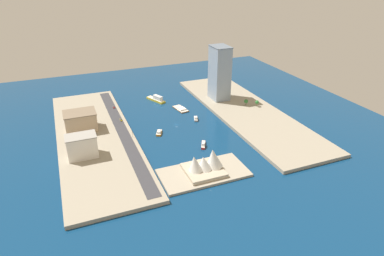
% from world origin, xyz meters
% --- Properties ---
extents(ground_plane, '(440.00, 440.00, 0.00)m').
position_xyz_m(ground_plane, '(0.00, 0.00, 0.00)').
color(ground_plane, navy).
extents(quay_west, '(70.00, 240.00, 3.21)m').
position_xyz_m(quay_west, '(-83.02, 0.00, 1.60)').
color(quay_west, '#9E937F').
rests_on(quay_west, ground_plane).
extents(quay_east, '(70.00, 240.00, 3.21)m').
position_xyz_m(quay_east, '(83.02, 0.00, 1.60)').
color(quay_east, '#9E937F').
rests_on(quay_east, ground_plane).
extents(peninsula_point, '(70.57, 36.18, 2.00)m').
position_xyz_m(peninsula_point, '(10.73, 94.77, 1.00)').
color(peninsula_point, '#A89E89').
rests_on(peninsula_point, ground_plane).
extents(road_strip, '(10.80, 228.00, 0.15)m').
position_xyz_m(road_strip, '(56.87, 0.00, 3.28)').
color(road_strip, '#38383D').
rests_on(road_strip, quay_east).
extents(tugboat_red, '(9.47, 15.48, 4.51)m').
position_xyz_m(tugboat_red, '(-7.62, 52.69, 1.59)').
color(tugboat_red, red).
rests_on(tugboat_red, ground_plane).
extents(water_taxi_orange, '(9.30, 13.70, 3.71)m').
position_xyz_m(water_taxi_orange, '(23.08, 13.59, 1.38)').
color(water_taxi_orange, orange).
rests_on(water_taxi_orange, ground_plane).
extents(ferry_yellow_fast, '(17.67, 28.76, 7.56)m').
position_xyz_m(ferry_yellow_fast, '(0.29, -71.47, 2.65)').
color(ferry_yellow_fast, yellow).
rests_on(ferry_yellow_fast, ground_plane).
extents(yacht_sleek_gray, '(7.70, 13.59, 4.08)m').
position_xyz_m(yacht_sleek_gray, '(-23.45, -3.24, 1.41)').
color(yacht_sleek_gray, '#999EA3').
rests_on(yacht_sleek_gray, ground_plane).
extents(barge_flat_brown, '(13.37, 24.42, 2.79)m').
position_xyz_m(barge_flat_brown, '(-17.92, -35.17, 1.04)').
color(barge_flat_brown, brown).
rests_on(barge_flat_brown, ground_plane).
extents(tower_tall_glass, '(19.59, 26.26, 63.65)m').
position_xyz_m(tower_tall_glass, '(-70.96, -44.22, 35.07)').
color(tower_tall_glass, '#8C9EB2').
rests_on(tower_tall_glass, quay_west).
extents(apartment_midrise_tan, '(30.75, 23.82, 18.89)m').
position_xyz_m(apartment_midrise_tan, '(93.49, -17.85, 12.68)').
color(apartment_midrise_tan, tan).
rests_on(apartment_midrise_tan, quay_east).
extents(hotel_broad_white, '(25.42, 16.27, 20.09)m').
position_xyz_m(hotel_broad_white, '(97.45, 35.87, 13.29)').
color(hotel_broad_white, silver).
rests_on(hotel_broad_white, quay_east).
extents(taxi_yellow_cab, '(1.96, 4.63, 1.56)m').
position_xyz_m(taxi_yellow_cab, '(53.05, -24.01, 4.14)').
color(taxi_yellow_cab, black).
rests_on(taxi_yellow_cab, road_strip).
extents(pickup_red, '(2.12, 4.47, 1.55)m').
position_xyz_m(pickup_red, '(53.74, -61.63, 4.13)').
color(pickup_red, black).
rests_on(pickup_red, road_strip).
extents(traffic_light_waterfront, '(0.36, 0.36, 6.50)m').
position_xyz_m(traffic_light_waterfront, '(50.17, 17.30, 7.55)').
color(traffic_light_waterfront, black).
rests_on(traffic_light_waterfront, quay_east).
extents(opera_landmark, '(30.93, 29.11, 19.85)m').
position_xyz_m(opera_landmark, '(9.51, 94.77, 9.52)').
color(opera_landmark, '#BCAD93').
rests_on(opera_landmark, peninsula_point).
extents(park_tree_cluster, '(14.10, 12.61, 7.51)m').
position_xyz_m(park_tree_cluster, '(-94.62, -8.22, 8.27)').
color(park_tree_cluster, brown).
rests_on(park_tree_cluster, quay_west).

